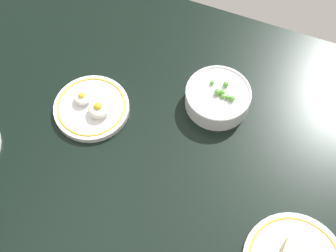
{
  "coord_description": "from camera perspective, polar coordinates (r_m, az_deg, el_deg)",
  "views": [
    {
      "loc": [
        19.87,
        -48.86,
        99.79
      ],
      "look_at": [
        0.0,
        0.0,
        6.0
      ],
      "focal_mm": 49.46,
      "sensor_mm": 36.0,
      "label": 1
    }
  ],
  "objects": [
    {
      "name": "dining_table",
      "position": [
        1.11,
        0.0,
        -1.01
      ],
      "size": [
        124.16,
        81.82,
        4.0
      ],
      "primitive_type": "cube",
      "color": "black",
      "rests_on": "ground"
    },
    {
      "name": "plate_eggs",
      "position": [
        1.13,
        -9.38,
        2.29
      ],
      "size": [
        18.21,
        18.21,
        5.23
      ],
      "color": "silver",
      "rests_on": "dining_table"
    },
    {
      "name": "bowl_peas",
      "position": [
        1.11,
        6.15,
        3.54
      ],
      "size": [
        15.75,
        15.75,
        6.31
      ],
      "color": "silver",
      "rests_on": "dining_table"
    }
  ]
}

